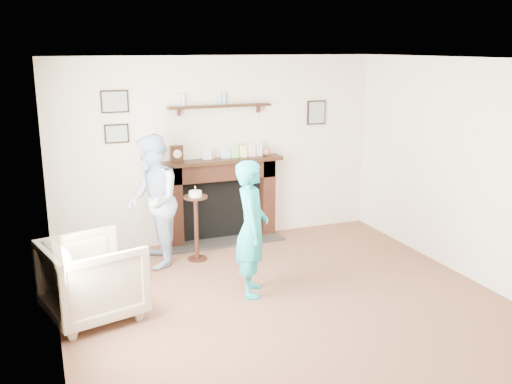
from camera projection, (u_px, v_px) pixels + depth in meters
ground at (296, 313)px, 5.77m from camera, size 5.00×5.00×0.00m
room_shell at (271, 144)px, 5.99m from camera, size 4.54×5.02×2.52m
armchair at (96, 316)px, 5.69m from camera, size 1.07×1.05×0.80m
man at (156, 264)px, 7.04m from camera, size 0.70×0.85×1.61m
woman at (252, 293)px, 6.23m from camera, size 0.51×0.62×1.48m
pedestal_table at (196, 215)px, 7.06m from camera, size 0.30×0.30×0.95m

